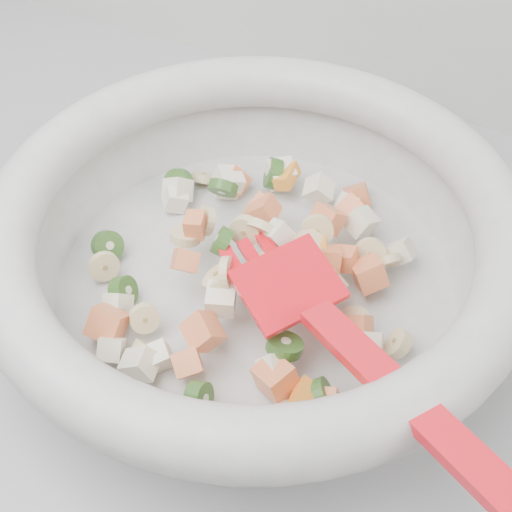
% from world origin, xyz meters
% --- Properties ---
extents(mixing_bowl, '(0.46, 0.41, 0.13)m').
position_xyz_m(mixing_bowl, '(-0.16, 1.42, 0.96)').
color(mixing_bowl, silver).
rests_on(mixing_bowl, counter).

